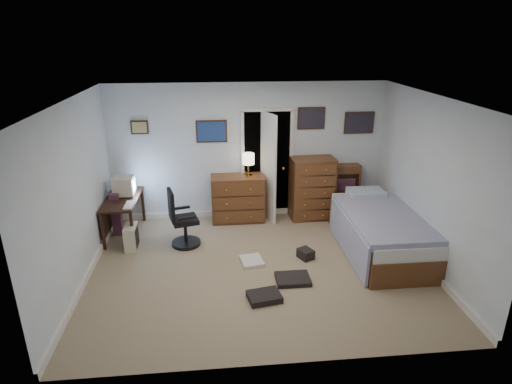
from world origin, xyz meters
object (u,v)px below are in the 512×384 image
(office_chair, at_px, (182,224))
(low_dresser, at_px, (238,198))
(bed, at_px, (381,231))
(tall_dresser, at_px, (312,188))
(computer_desk, at_px, (118,207))

(office_chair, distance_m, low_dresser, 1.35)
(low_dresser, distance_m, bed, 2.62)
(tall_dresser, distance_m, bed, 1.63)
(computer_desk, bearing_deg, bed, -12.73)
(office_chair, distance_m, bed, 3.21)
(bed, bearing_deg, computer_desk, 166.89)
(tall_dresser, relative_size, bed, 0.52)
(office_chair, xyz_separation_m, low_dresser, (0.97, 0.94, 0.05))
(computer_desk, xyz_separation_m, tall_dresser, (3.45, 0.39, 0.06))
(low_dresser, relative_size, tall_dresser, 0.83)
(office_chair, height_order, bed, office_chair)
(low_dresser, bearing_deg, office_chair, -136.26)
(computer_desk, bearing_deg, tall_dresser, 7.02)
(tall_dresser, bearing_deg, office_chair, -162.69)
(tall_dresser, bearing_deg, low_dresser, 175.14)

